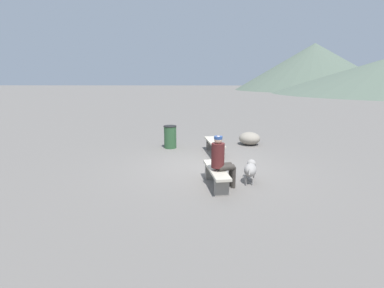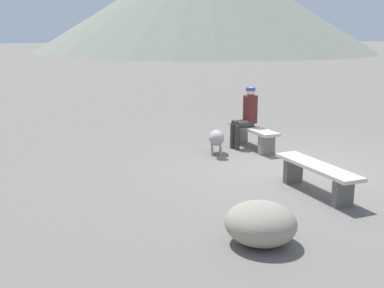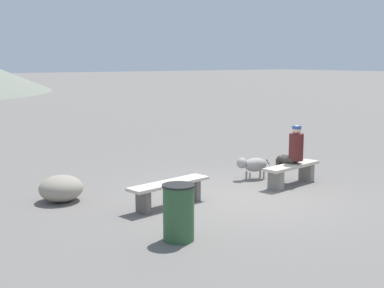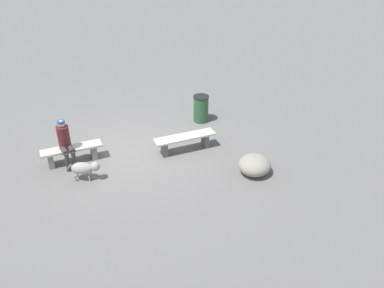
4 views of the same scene
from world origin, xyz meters
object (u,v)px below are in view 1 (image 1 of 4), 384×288
object	(u,v)px
bench_right	(216,174)
boulder	(249,138)
dog	(251,169)
trash_bin	(170,137)
bench_left	(214,145)
seated_person	(221,159)

from	to	relation	value
bench_right	boulder	xyz separation A→B (m)	(-4.65, 1.60, -0.06)
bench_right	dog	distance (m)	0.97
dog	trash_bin	size ratio (longest dim) A/B	0.95
dog	bench_left	bearing A→B (deg)	30.46
bench_left	boulder	xyz separation A→B (m)	(-1.54, 1.51, -0.09)
seated_person	trash_bin	bearing A→B (deg)	-174.83
bench_right	seated_person	bearing A→B (deg)	33.56
dog	boulder	xyz separation A→B (m)	(-4.31, 0.69, -0.09)
trash_bin	boulder	distance (m)	3.24
trash_bin	seated_person	bearing A→B (deg)	22.14
bench_left	trash_bin	bearing A→B (deg)	-127.41
bench_left	seated_person	world-z (taller)	seated_person
dog	trash_bin	distance (m)	4.41
bench_right	seated_person	xyz separation A→B (m)	(0.11, 0.10, 0.43)
bench_left	trash_bin	distance (m)	1.88
seated_person	boulder	xyz separation A→B (m)	(-4.76, 1.50, -0.49)
dog	boulder	world-z (taller)	dog
bench_left	bench_right	world-z (taller)	bench_left
seated_person	trash_bin	size ratio (longest dim) A/B	1.51
dog	trash_bin	world-z (taller)	trash_bin
bench_left	bench_right	bearing A→B (deg)	-11.33
trash_bin	bench_left	bearing A→B (deg)	62.20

